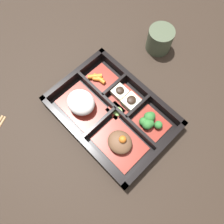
# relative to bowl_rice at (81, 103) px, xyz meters

# --- Properties ---
(ground_plane) EXTENTS (3.00, 3.00, 0.00)m
(ground_plane) POSITION_rel_bowl_rice_xyz_m (-0.08, -0.05, -0.03)
(ground_plane) COLOR black
(bento_base) EXTENTS (0.34, 0.24, 0.01)m
(bento_base) POSITION_rel_bowl_rice_xyz_m (-0.08, -0.05, -0.03)
(bento_base) COLOR black
(bento_base) RESTS_ON ground_plane
(bento_rim) EXTENTS (0.34, 0.24, 0.04)m
(bento_rim) POSITION_rel_bowl_rice_xyz_m (-0.08, -0.05, -0.01)
(bento_rim) COLOR black
(bento_rim) RESTS_ON ground_plane
(bowl_stew) EXTENTS (0.13, 0.10, 0.05)m
(bowl_stew) POSITION_rel_bowl_rice_xyz_m (-0.15, -0.00, -0.01)
(bowl_stew) COLOR maroon
(bowl_stew) RESTS_ON bento_base
(bowl_rice) EXTENTS (0.13, 0.10, 0.05)m
(bowl_rice) POSITION_rel_bowl_rice_xyz_m (0.00, 0.00, 0.00)
(bowl_rice) COLOR maroon
(bowl_rice) RESTS_ON bento_base
(bowl_greens) EXTENTS (0.09, 0.07, 0.04)m
(bowl_greens) POSITION_rel_bowl_rice_xyz_m (-0.17, -0.10, -0.01)
(bowl_greens) COLOR maroon
(bowl_greens) RESTS_ON bento_base
(bowl_tofu) EXTENTS (0.08, 0.07, 0.04)m
(bowl_tofu) POSITION_rel_bowl_rice_xyz_m (-0.07, -0.10, -0.01)
(bowl_tofu) COLOR maroon
(bowl_tofu) RESTS_ON bento_base
(bowl_carrots) EXTENTS (0.08, 0.07, 0.02)m
(bowl_carrots) POSITION_rel_bowl_rice_xyz_m (0.03, -0.10, -0.02)
(bowl_carrots) COLOR maroon
(bowl_carrots) RESTS_ON bento_base
(bowl_pickles) EXTENTS (0.04, 0.04, 0.01)m
(bowl_pickles) POSITION_rel_bowl_rice_xyz_m (-0.08, -0.06, -0.02)
(bowl_pickles) COLOR maroon
(bowl_pickles) RESTS_ON bento_base
(tea_cup) EXTENTS (0.08, 0.08, 0.07)m
(tea_cup) POSITION_rel_bowl_rice_xyz_m (-0.01, -0.32, 0.00)
(tea_cup) COLOR #424C38
(tea_cup) RESTS_ON ground_plane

